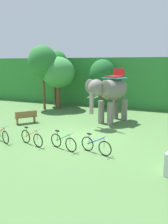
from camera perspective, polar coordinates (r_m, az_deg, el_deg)
The scene contains 13 objects.
ground_plane at distance 12.90m, azimuth -1.69°, elevation -6.53°, with size 80.00×80.00×0.00m, color #4C753D.
foliage_hedge at distance 24.17m, azimuth 10.21°, elevation 7.73°, with size 36.00×6.00×4.64m, color #338438.
tree_center_left at distance 22.42m, azimuth -7.48°, elevation 11.07°, with size 2.46×2.46×4.91m.
tree_right at distance 20.62m, azimuth -10.30°, elevation 12.14°, with size 2.60×2.60×5.67m.
tree_left at distance 22.17m, azimuth -6.96°, elevation 11.81°, with size 2.19×2.19×5.35m.
tree_center at distance 20.71m, azimuth -6.57°, elevation 9.84°, with size 3.00×3.00×4.71m.
tree_far_left at distance 20.90m, azimuth 4.65°, elevation 9.26°, with size 2.39×2.39×4.49m.
elephant at distance 15.81m, azimuth 6.78°, elevation 5.09°, with size 2.76×4.22×3.78m.
bike_red at distance 13.00m, azimuth -20.16°, elevation -5.37°, with size 1.59×0.79×0.92m.
bike_orange at distance 12.01m, azimuth -13.06°, elevation -6.36°, with size 1.65×0.67×0.92m.
bike_green at distance 11.16m, azimuth -5.26°, elevation -7.52°, with size 1.65×0.67×0.92m.
bike_blue at distance 10.69m, azimuth 3.01°, elevation -8.41°, with size 1.65×0.65×0.92m.
wooden_bench at distance 16.31m, azimuth -14.41°, elevation -1.15°, with size 1.29×1.41×0.89m.
Camera 1 is at (4.90, -11.19, 4.16)m, focal length 36.29 mm.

